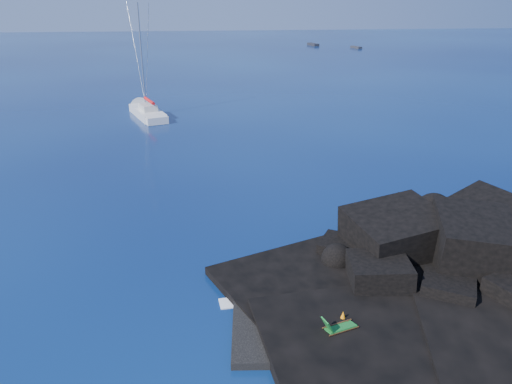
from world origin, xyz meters
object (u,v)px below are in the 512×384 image
at_px(sunbather, 292,320).
at_px(marker_cone, 343,317).
at_px(deck_chair, 341,323).
at_px(distant_boat_b, 356,48).
at_px(distant_boat_a, 313,46).
at_px(sailboat, 148,116).

xyz_separation_m(sunbather, marker_cone, (2.28, -0.29, 0.15)).
height_order(deck_chair, distant_boat_b, deck_chair).
xyz_separation_m(distant_boat_a, distant_boat_b, (10.28, -9.20, 0.00)).
height_order(deck_chair, distant_boat_a, deck_chair).
bearing_deg(sailboat, distant_boat_a, 45.59).
height_order(marker_cone, distant_boat_b, marker_cone).
bearing_deg(deck_chair, distant_boat_a, 59.70).
bearing_deg(distant_boat_a, marker_cone, -116.35).
xyz_separation_m(sailboat, distant_boat_b, (51.77, 78.31, 0.00)).
bearing_deg(deck_chair, sunbather, 134.60).
relative_size(sunbather, marker_cone, 2.54).
distance_m(deck_chair, distant_boat_a, 136.10).
bearing_deg(marker_cone, sailboat, 105.43).
bearing_deg(sailboat, distant_boat_b, 37.49).
height_order(marker_cone, distant_boat_a, marker_cone).
bearing_deg(sunbather, distant_boat_b, 45.41).
bearing_deg(sunbather, marker_cone, -33.05).
height_order(deck_chair, marker_cone, deck_chair).
bearing_deg(distant_boat_b, sailboat, -140.42).
relative_size(sailboat, marker_cone, 21.68).
xyz_separation_m(deck_chair, marker_cone, (0.32, 0.74, -0.23)).
xyz_separation_m(sailboat, sunbather, (10.04, -44.33, 0.51)).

